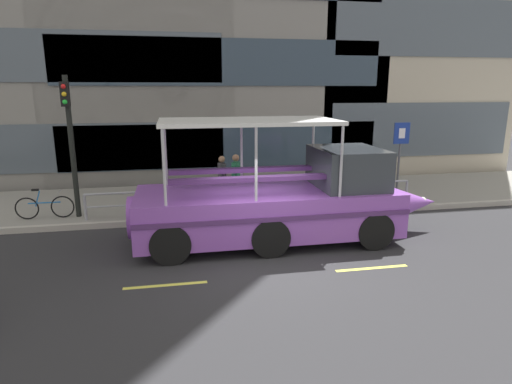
# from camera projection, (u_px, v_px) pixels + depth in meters

# --- Properties ---
(ground_plane) EXTENTS (120.00, 120.00, 0.00)m
(ground_plane) POSITION_uv_depth(u_px,v_px,m) (262.00, 256.00, 10.90)
(ground_plane) COLOR #2B2B2D
(sidewalk) EXTENTS (32.00, 4.80, 0.18)m
(sidewalk) POSITION_uv_depth(u_px,v_px,m) (233.00, 198.00, 16.22)
(sidewalk) COLOR gray
(sidewalk) RESTS_ON ground_plane
(curb_edge) EXTENTS (32.00, 0.18, 0.18)m
(curb_edge) POSITION_uv_depth(u_px,v_px,m) (243.00, 217.00, 13.84)
(curb_edge) COLOR #B2ADA3
(curb_edge) RESTS_ON ground_plane
(lane_centreline) EXTENTS (25.80, 0.12, 0.01)m
(lane_centreline) POSITION_uv_depth(u_px,v_px,m) (273.00, 276.00, 9.72)
(lane_centreline) COLOR #DBD64C
(lane_centreline) RESTS_ON ground_plane
(curb_guardrail) EXTENTS (10.87, 0.09, 0.84)m
(curb_guardrail) POSITION_uv_depth(u_px,v_px,m) (257.00, 194.00, 14.11)
(curb_guardrail) COLOR #9EA0A8
(curb_guardrail) RESTS_ON sidewalk
(traffic_light_pole) EXTENTS (0.24, 0.46, 4.35)m
(traffic_light_pole) POSITION_uv_depth(u_px,v_px,m) (70.00, 134.00, 12.96)
(traffic_light_pole) COLOR black
(traffic_light_pole) RESTS_ON sidewalk
(parking_sign) EXTENTS (0.60, 0.12, 2.77)m
(parking_sign) POSITION_uv_depth(u_px,v_px,m) (400.00, 147.00, 15.52)
(parking_sign) COLOR #4C4F54
(parking_sign) RESTS_ON sidewalk
(leaned_bicycle) EXTENTS (1.74, 0.46, 0.96)m
(leaned_bicycle) POSITION_uv_depth(u_px,v_px,m) (45.00, 207.00, 13.32)
(leaned_bicycle) COLOR black
(leaned_bicycle) RESTS_ON sidewalk
(duck_tour_boat) EXTENTS (8.81, 2.65, 3.36)m
(duck_tour_boat) POSITION_uv_depth(u_px,v_px,m) (285.00, 202.00, 11.85)
(duck_tour_boat) COLOR purple
(duck_tour_boat) RESTS_ON ground_plane
(pedestrian_near_bow) EXTENTS (0.43, 0.31, 1.65)m
(pedestrian_near_bow) POSITION_uv_depth(u_px,v_px,m) (337.00, 172.00, 15.62)
(pedestrian_near_bow) COLOR #1E2338
(pedestrian_near_bow) RESTS_ON sidewalk
(pedestrian_mid_left) EXTENTS (0.33, 0.46, 1.77)m
(pedestrian_mid_left) POSITION_uv_depth(u_px,v_px,m) (236.00, 175.00, 14.78)
(pedestrian_mid_left) COLOR black
(pedestrian_mid_left) RESTS_ON sidewalk
(pedestrian_mid_right) EXTENTS (0.27, 0.46, 1.68)m
(pedestrian_mid_right) POSITION_uv_depth(u_px,v_px,m) (222.00, 175.00, 15.02)
(pedestrian_mid_right) COLOR black
(pedestrian_mid_right) RESTS_ON sidewalk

